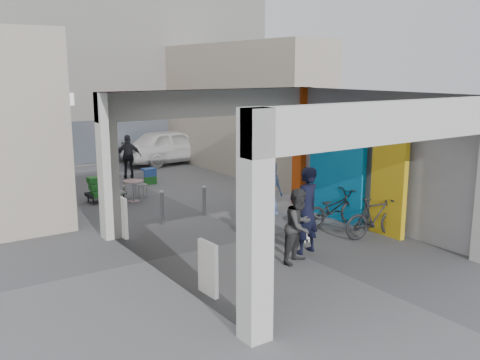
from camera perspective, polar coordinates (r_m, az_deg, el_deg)
ground at (r=13.10m, az=2.09°, el=-6.12°), size 90.00×90.00×0.00m
arcade_canopy at (r=12.28m, az=6.47°, el=3.64°), size 6.40×6.45×6.40m
far_building at (r=25.16m, az=-17.30°, el=11.19°), size 18.00×4.08×8.00m
plaza_bldg_right at (r=21.25m, az=0.05°, el=7.68°), size 2.00×9.00×5.00m
bollard_left at (r=14.14m, az=-8.30°, el=-3.01°), size 0.09×0.09×0.89m
bollard_center at (r=14.89m, az=-3.84°, el=-2.30°), size 0.09×0.09×0.82m
bollard_right at (r=15.89m, az=1.41°, el=-1.22°), size 0.09×0.09×0.90m
advert_board_near at (r=9.78m, az=-3.41°, el=-9.35°), size 0.12×0.55×1.00m
advert_board_far at (r=13.31m, az=-12.47°, el=-3.84°), size 0.10×0.55×1.00m
cafe_set at (r=16.98m, az=-11.92°, el=-1.22°), size 1.30×1.05×0.79m
produce_stand at (r=17.04m, az=-14.14°, el=-1.20°), size 1.15×0.62×0.76m
crate_stack at (r=19.28m, az=-9.70°, el=0.42°), size 0.45×0.36×0.56m
border_collie at (r=12.82m, az=6.82°, el=-5.40°), size 0.24×0.47×0.65m
man_with_dog at (r=11.85m, az=7.04°, el=-3.24°), size 0.77×0.57×1.95m
man_back_turned at (r=11.31m, az=6.32°, el=-4.88°), size 0.93×0.82×1.60m
man_elderly at (r=14.98m, az=3.12°, el=-0.72°), size 0.80×0.55×1.57m
man_crates at (r=20.33m, az=-11.80°, el=2.45°), size 1.03×0.66×1.62m
bicycle_front at (r=14.07m, az=9.87°, el=-3.01°), size 1.80×0.63×0.95m
bicycle_rear at (r=13.34m, az=14.18°, el=-3.91°), size 1.73×0.75×1.00m
white_van at (r=23.37m, az=-7.21°, el=3.63°), size 4.42×1.90×1.49m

